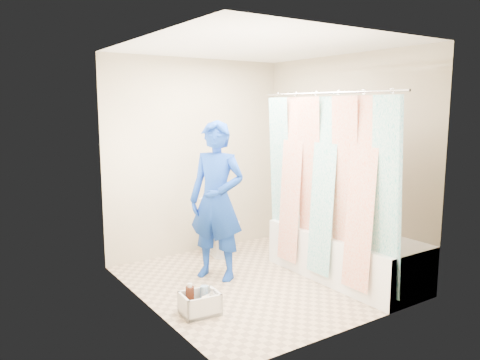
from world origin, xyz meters
TOP-DOWN VIEW (x-y plane):
  - floor at (0.00, 0.00)m, footprint 2.60×2.60m
  - ceiling at (0.00, 0.00)m, footprint 2.40×2.60m
  - wall_back at (0.00, 1.30)m, footprint 2.40×0.02m
  - wall_front at (0.00, -1.30)m, footprint 2.40×0.02m
  - wall_left at (-1.20, 0.00)m, footprint 0.02×2.60m
  - wall_right at (1.20, 0.00)m, footprint 0.02×2.60m
  - bathtub at (0.85, -0.43)m, footprint 0.70×1.75m
  - curtain_rod at (0.52, -0.43)m, footprint 0.02×1.90m
  - shower_curtain at (0.52, -0.43)m, footprint 0.06×1.75m
  - toilet at (0.16, 1.08)m, footprint 0.53×0.76m
  - tank_lid at (0.14, 0.97)m, footprint 0.46×0.28m
  - tank_internals at (0.16, 1.27)m, footprint 0.17×0.07m
  - plumber at (-0.29, 0.34)m, footprint 0.67×0.73m
  - cleaning_caddy at (-0.88, -0.36)m, footprint 0.35×0.29m

SIDE VIEW (x-z plane):
  - floor at x=0.00m, z-range 0.00..0.00m
  - cleaning_caddy at x=-0.88m, z-range -0.03..0.22m
  - bathtub at x=0.85m, z-range 0.02..0.52m
  - toilet at x=0.16m, z-range 0.00..0.71m
  - tank_lid at x=0.14m, z-range 0.40..0.43m
  - tank_internals at x=0.16m, z-range 0.58..0.81m
  - plumber at x=-0.29m, z-range 0.00..1.68m
  - shower_curtain at x=0.52m, z-range 0.12..1.92m
  - wall_back at x=0.00m, z-range 0.00..2.40m
  - wall_front at x=0.00m, z-range 0.00..2.40m
  - wall_left at x=-1.20m, z-range 0.00..2.40m
  - wall_right at x=1.20m, z-range 0.00..2.40m
  - curtain_rod at x=0.52m, z-range 1.94..1.96m
  - ceiling at x=0.00m, z-range 2.39..2.41m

